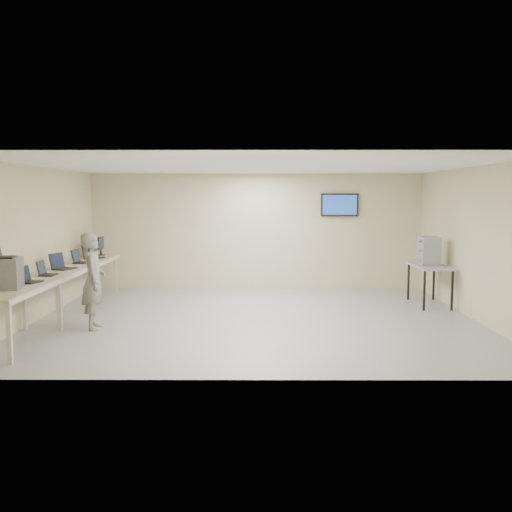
{
  "coord_description": "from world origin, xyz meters",
  "views": [
    {
      "loc": [
        0.04,
        -10.33,
        2.26
      ],
      "look_at": [
        0.0,
        0.2,
        1.15
      ],
      "focal_mm": 40.0,
      "sensor_mm": 36.0,
      "label": 1
    }
  ],
  "objects_px": {
    "soldier": "(93,281)",
    "workbench": "(60,275)",
    "side_table": "(430,269)",
    "equipment_box": "(7,273)"
  },
  "relations": [
    {
      "from": "soldier",
      "to": "side_table",
      "type": "distance_m",
      "value": 6.72
    },
    {
      "from": "workbench",
      "to": "equipment_box",
      "type": "height_order",
      "value": "equipment_box"
    },
    {
      "from": "workbench",
      "to": "side_table",
      "type": "height_order",
      "value": "workbench"
    },
    {
      "from": "soldier",
      "to": "workbench",
      "type": "bearing_deg",
      "value": 35.23
    },
    {
      "from": "workbench",
      "to": "soldier",
      "type": "bearing_deg",
      "value": -42.9
    },
    {
      "from": "equipment_box",
      "to": "soldier",
      "type": "distance_m",
      "value": 1.6
    },
    {
      "from": "workbench",
      "to": "equipment_box",
      "type": "relative_size",
      "value": 13.08
    },
    {
      "from": "soldier",
      "to": "side_table",
      "type": "xyz_separation_m",
      "value": [
        6.36,
        2.17,
        -0.06
      ]
    },
    {
      "from": "side_table",
      "to": "workbench",
      "type": "bearing_deg",
      "value": -168.99
    },
    {
      "from": "workbench",
      "to": "side_table",
      "type": "bearing_deg",
      "value": 11.01
    }
  ]
}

